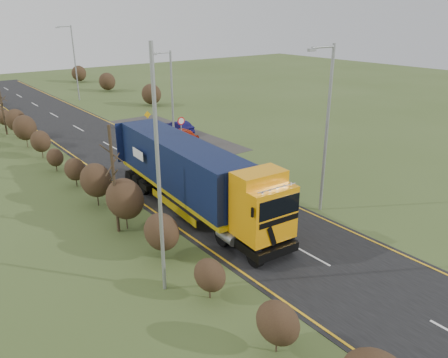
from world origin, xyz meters
TOP-DOWN VIEW (x-y plane):
  - ground at (0.00, 0.00)m, footprint 160.00×160.00m
  - road at (0.00, 10.00)m, footprint 8.00×120.00m
  - layby at (6.50, 20.00)m, footprint 6.00×18.00m
  - lane_markings at (0.00, 9.69)m, footprint 7.52×116.00m
  - hedgerow at (-6.00, 7.89)m, footprint 2.24×102.04m
  - lorry at (-1.78, 3.70)m, footprint 3.48×15.57m
  - car_red_hatchback at (5.74, 17.01)m, footprint 1.93×4.16m
  - car_blue_sedan at (7.38, 19.98)m, footprint 1.40×3.82m
  - streetlight_near at (4.47, -0.88)m, footprint 2.08×0.20m
  - streetlight_mid at (4.50, 16.32)m, footprint 1.79×0.18m
  - streetlight_far at (5.67, 43.38)m, footprint 2.09×0.20m
  - left_pole at (-7.20, -2.24)m, footprint 0.16×0.16m
  - speed_sign at (5.29, 16.11)m, footprint 0.73×0.10m
  - warning_board at (5.52, 22.97)m, footprint 0.76×0.11m

SIDE VIEW (x-z plane):
  - ground at x=0.00m, z-range 0.00..0.00m
  - road at x=0.00m, z-range 0.00..0.02m
  - layby at x=6.50m, z-range 0.00..0.02m
  - lane_markings at x=0.00m, z-range 0.03..0.03m
  - car_blue_sedan at x=7.38m, z-range 0.00..1.25m
  - car_red_hatchback at x=5.74m, z-range 0.00..1.38m
  - warning_board at x=5.52m, z-range 0.23..2.22m
  - hedgerow at x=-6.00m, z-range -1.41..4.64m
  - speed_sign at x=5.29m, z-range 0.56..3.21m
  - lorry at x=-1.78m, z-range 0.29..4.59m
  - streetlight_mid at x=4.50m, z-range 0.41..8.79m
  - left_pole at x=-7.20m, z-range 0.00..10.44m
  - streetlight_near at x=4.47m, z-range 0.53..10.36m
  - streetlight_far at x=5.67m, z-range 0.53..10.37m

